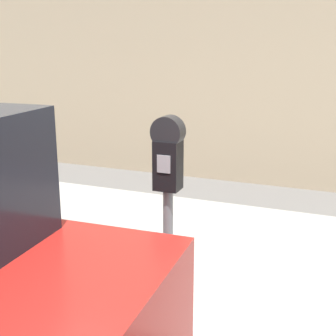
{
  "coord_description": "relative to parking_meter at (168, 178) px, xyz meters",
  "views": [
    {
      "loc": [
        1.54,
        -1.75,
        2.07
      ],
      "look_at": [
        0.4,
        1.14,
        1.23
      ],
      "focal_mm": 50.0,
      "sensor_mm": 36.0,
      "label": 1
    }
  ],
  "objects": [
    {
      "name": "parking_meter",
      "position": [
        0.0,
        0.0,
        0.0
      ],
      "size": [
        0.22,
        0.16,
        1.45
      ],
      "color": "slate",
      "rests_on": "sidewalk"
    },
    {
      "name": "sidewalk",
      "position": [
        -0.4,
        1.07,
        -1.09
      ],
      "size": [
        24.0,
        2.8,
        0.15
      ],
      "color": "#ADAAA3",
      "rests_on": "ground_plane"
    }
  ]
}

